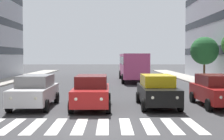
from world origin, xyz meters
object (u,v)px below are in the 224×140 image
Objects in this scene: car_2 at (92,91)px; car_0 at (216,90)px; car_3 at (35,91)px; bus_behind_traffic at (133,64)px; street_tree_3 at (204,51)px; car_1 at (157,90)px.

car_0 is at bearing -175.68° from car_2.
car_2 is 1.00× the size of car_3.
car_2 and car_3 have the same top height.
car_3 is 0.42× the size of bus_behind_traffic.
bus_behind_traffic is 2.34× the size of street_tree_3.
car_0 is 6.78m from car_2.
car_1 and car_3 have the same top height.
car_0 is 1.00× the size of car_2.
street_tree_3 is at bearing -104.91° from car_0.
bus_behind_traffic reaches higher than car_0.
bus_behind_traffic is (3.23, -17.13, 0.97)m from car_0.
car_1 is 14.97m from street_tree_3.
bus_behind_traffic is 7.96m from street_tree_3.
bus_behind_traffic is at bearing -90.00° from car_1.
car_2 is 17.20m from street_tree_3.
street_tree_3 is at bearing -117.03° from car_1.
car_1 is 1.00× the size of car_3.
car_0 is at bearing 75.09° from street_tree_3.
street_tree_3 is (-6.71, 4.04, 1.41)m from bus_behind_traffic.
car_0 is 17.46m from bus_behind_traffic.
car_3 is 18.57m from bus_behind_traffic.
bus_behind_traffic is (-3.54, -17.64, 0.97)m from car_2.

